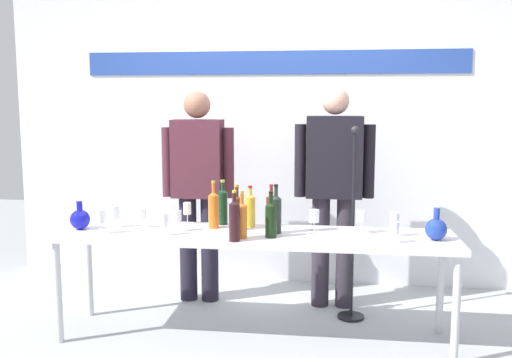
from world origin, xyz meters
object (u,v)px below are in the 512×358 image
object	(u,v)px
decanter_blue_right	(436,229)
wine_bottle_0	(271,209)
wine_bottle_3	(242,219)
wine_glass_left_1	(187,209)
presenter_right	(334,182)
wine_glass_right_1	(395,229)
wine_bottle_1	(250,209)
display_table	(253,241)
wine_glass_left_5	(101,217)
wine_bottle_5	(276,213)
wine_glass_left_0	(177,216)
wine_glass_left_3	(142,215)
wine_glass_right_0	(314,216)
microphone_stand	(352,256)
wine_bottle_6	(234,219)
wine_glass_left_2	(114,212)
wine_glass_right_2	(362,216)
wine_bottle_7	(271,218)
wine_bottle_8	(223,205)
wine_bottle_2	(214,209)
wine_glass_left_4	(164,220)
presenter_left	(198,183)
wine_glass_right_3	(395,220)
decanter_blue_left	(80,219)

from	to	relation	value
decanter_blue_right	wine_bottle_0	world-z (taller)	wine_bottle_0
wine_bottle_3	wine_glass_left_1	distance (m)	0.61
presenter_right	wine_glass_right_1	bearing A→B (deg)	-66.27
wine_bottle_0	wine_bottle_1	world-z (taller)	wine_bottle_0
display_table	wine_glass_left_5	world-z (taller)	wine_glass_left_5
wine_bottle_5	wine_glass_left_0	xyz separation A→B (m)	(-0.68, -0.03, -0.04)
wine_bottle_5	wine_glass_left_1	world-z (taller)	wine_bottle_5
presenter_right	wine_glass_left_3	bearing A→B (deg)	-155.00
wine_glass_left_1	wine_glass_right_0	size ratio (longest dim) A/B	1.06
display_table	microphone_stand	size ratio (longest dim) A/B	1.87
wine_glass_left_1	microphone_stand	xyz separation A→B (m)	(1.20, 0.21, -0.37)
wine_bottle_6	wine_glass_left_2	bearing A→B (deg)	162.14
wine_glass_left_2	wine_glass_right_2	xyz separation A→B (m)	(1.72, 0.04, 0.01)
wine_bottle_7	wine_glass_right_2	distance (m)	0.63
wine_bottle_8	wine_bottle_2	bearing A→B (deg)	-108.96
wine_bottle_5	wine_glass_left_5	xyz separation A→B (m)	(-1.17, -0.16, -0.02)
wine_bottle_0	wine_glass_left_3	bearing A→B (deg)	-168.77
wine_bottle_8	wine_glass_left_5	size ratio (longest dim) A/B	1.98
wine_glass_right_0	wine_glass_right_2	size ratio (longest dim) A/B	0.94
wine_glass_left_1	wine_glass_right_2	bearing A→B (deg)	-6.62
wine_glass_left_1	wine_glass_left_3	distance (m)	0.33
wine_glass_right_1	microphone_stand	distance (m)	0.73
wine_bottle_3	wine_glass_right_2	bearing A→B (deg)	17.53
wine_bottle_5	wine_glass_left_4	bearing A→B (deg)	-167.90
wine_glass_right_1	wine_glass_left_1	bearing A→B (deg)	164.55
wine_bottle_1	wine_glass_left_3	bearing A→B (deg)	-170.43
presenter_left	wine_bottle_0	bearing A→B (deg)	-35.05
wine_glass_left_3	wine_glass_right_3	bearing A→B (deg)	-1.36
decanter_blue_left	wine_bottle_2	bearing A→B (deg)	9.67
wine_glass_left_1	decanter_blue_right	bearing A→B (deg)	-9.20
presenter_left	wine_bottle_6	world-z (taller)	presenter_left
presenter_left	microphone_stand	size ratio (longest dim) A/B	1.18
wine_bottle_0	wine_bottle_3	bearing A→B (deg)	-110.63
wine_bottle_6	microphone_stand	world-z (taller)	microphone_stand
decanter_blue_left	wine_glass_left_4	distance (m)	0.64
display_table	microphone_stand	distance (m)	0.84
decanter_blue_left	wine_glass_left_1	size ratio (longest dim) A/B	1.27
wine_glass_left_5	wine_glass_right_1	xyz separation A→B (m)	(1.93, -0.01, -0.02)
decanter_blue_right	wine_bottle_7	xyz separation A→B (m)	(-1.06, -0.06, 0.05)
decanter_blue_left	wine_bottle_5	world-z (taller)	wine_bottle_5
wine_bottle_0	wine_bottle_1	bearing A→B (deg)	-160.47
decanter_blue_left	display_table	bearing A→B (deg)	1.75
wine_bottle_2	wine_bottle_3	size ratio (longest dim) A/B	1.07
display_table	decanter_blue_left	bearing A→B (deg)	-178.25
decanter_blue_left	wine_glass_right_1	size ratio (longest dim) A/B	1.46
wine_glass_right_1	wine_glass_right_3	bearing A→B (deg)	83.80
display_table	presenter_left	bearing A→B (deg)	127.89
wine_glass_left_3	wine_glass_left_5	world-z (taller)	wine_glass_left_5
wine_glass_left_3	wine_glass_right_1	bearing A→B (deg)	-7.50
display_table	wine_glass_left_0	xyz separation A→B (m)	(-0.52, -0.01, 0.16)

